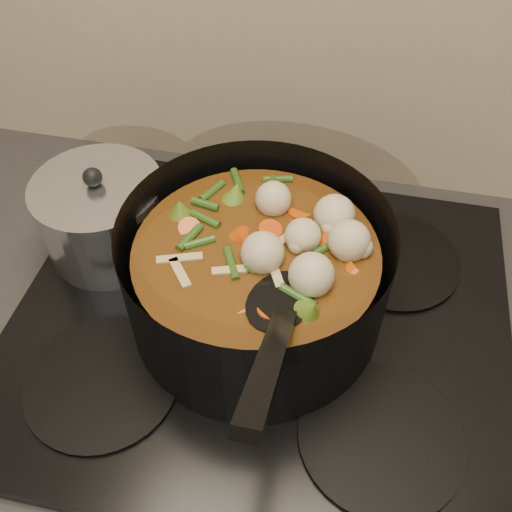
# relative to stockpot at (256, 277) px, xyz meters

# --- Properties ---
(counter) EXTENTS (2.64, 0.64, 0.91)m
(counter) POSITION_rel_stockpot_xyz_m (0.01, -0.00, -0.54)
(counter) COLOR brown
(counter) RESTS_ON ground
(stovetop) EXTENTS (0.62, 0.54, 0.03)m
(stovetop) POSITION_rel_stockpot_xyz_m (0.01, -0.00, -0.08)
(stovetop) COLOR black
(stovetop) RESTS_ON counter
(stockpot) EXTENTS (0.36, 0.44, 0.23)m
(stockpot) POSITION_rel_stockpot_xyz_m (0.00, 0.00, 0.00)
(stockpot) COLOR black
(stockpot) RESTS_ON stovetop
(saucepan) EXTENTS (0.17, 0.17, 0.14)m
(saucepan) POSITION_rel_stockpot_xyz_m (-0.22, 0.07, -0.01)
(saucepan) COLOR silver
(saucepan) RESTS_ON stovetop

